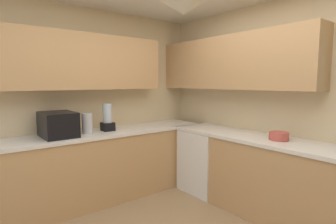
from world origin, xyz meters
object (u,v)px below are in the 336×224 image
(dishwasher, at_px, (207,161))
(kettle, at_px, (87,123))
(microwave, at_px, (58,124))
(bowl, at_px, (279,136))
(blender_appliance, at_px, (108,119))

(dishwasher, xyz_separation_m, kettle, (-0.64, -1.48, 0.60))
(kettle, bearing_deg, microwave, -93.33)
(microwave, bearing_deg, kettle, 86.67)
(kettle, height_order, bowl, kettle)
(dishwasher, height_order, microwave, microwave)
(dishwasher, distance_m, bowl, 1.17)
(kettle, bearing_deg, bowl, 41.76)
(dishwasher, relative_size, blender_appliance, 2.39)
(dishwasher, distance_m, microwave, 2.04)
(microwave, xyz_separation_m, kettle, (0.02, 0.34, -0.02))
(bowl, relative_size, blender_appliance, 0.58)
(microwave, relative_size, bowl, 2.30)
(bowl, bearing_deg, kettle, -138.24)
(microwave, xyz_separation_m, bowl, (1.71, 1.85, -0.10))
(dishwasher, bearing_deg, kettle, -113.38)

